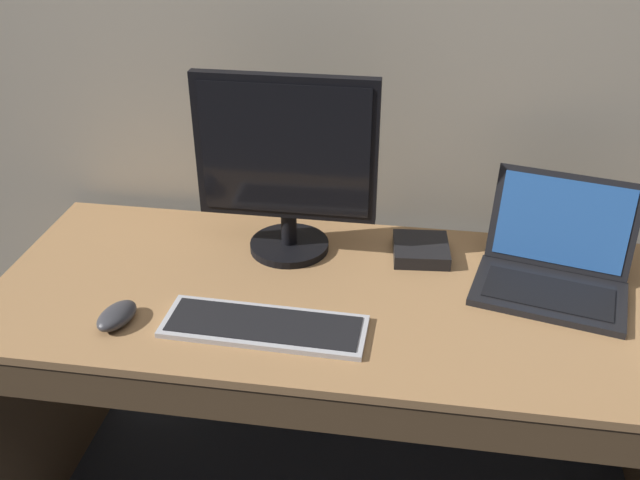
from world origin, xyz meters
name	(u,v)px	position (x,y,z in m)	size (l,w,h in m)	color
desk	(347,365)	(0.00, -0.02, 0.52)	(1.73, 0.69, 0.73)	#A87A4C
laptop_black	(554,266)	(0.48, 0.11, 0.79)	(0.40, 0.36, 0.25)	black
external_monitor	(286,165)	(-0.18, 0.17, 0.98)	(0.45, 0.21, 0.47)	black
wired_keyboard	(264,326)	(-0.17, -0.17, 0.74)	(0.46, 0.16, 0.02)	#BCBCC1
computer_mouse	(117,316)	(-0.50, -0.20, 0.75)	(0.07, 0.11, 0.04)	#38383D
external_drive_box	(421,250)	(0.16, 0.20, 0.75)	(0.14, 0.15, 0.04)	black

